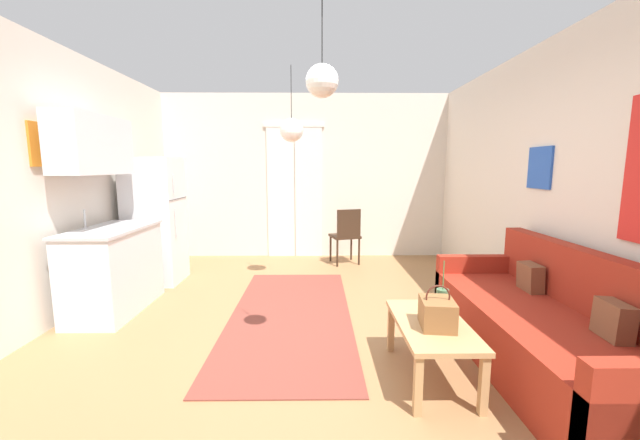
% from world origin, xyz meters
% --- Properties ---
extents(ground_plane, '(5.31, 7.29, 0.10)m').
position_xyz_m(ground_plane, '(0.00, 0.00, -0.05)').
color(ground_plane, '#996D44').
extents(wall_back, '(4.91, 0.13, 2.73)m').
position_xyz_m(wall_back, '(-0.01, 3.39, 1.36)').
color(wall_back, silver).
rests_on(wall_back, ground_plane).
extents(wall_right, '(0.12, 6.89, 2.73)m').
position_xyz_m(wall_right, '(2.41, -0.01, 1.37)').
color(wall_right, silver).
rests_on(wall_right, ground_plane).
extents(area_rug, '(1.23, 2.84, 0.01)m').
position_xyz_m(area_rug, '(-0.09, 0.74, 0.01)').
color(area_rug, brown).
rests_on(area_rug, ground_plane).
extents(couch, '(0.85, 2.18, 0.91)m').
position_xyz_m(couch, '(1.93, -0.29, 0.29)').
color(couch, maroon).
rests_on(couch, ground_plane).
extents(coffee_table, '(0.49, 0.90, 0.43)m').
position_xyz_m(coffee_table, '(1.00, -0.41, 0.37)').
color(coffee_table, tan).
rests_on(coffee_table, ground_plane).
extents(bamboo_vase, '(0.09, 0.09, 0.41)m').
position_xyz_m(bamboo_vase, '(1.12, -0.26, 0.53)').
color(bamboo_vase, '#47704C').
rests_on(bamboo_vase, coffee_table).
extents(handbag, '(0.25, 0.29, 0.30)m').
position_xyz_m(handbag, '(1.01, -0.49, 0.53)').
color(handbag, brown).
rests_on(handbag, coffee_table).
extents(refrigerator, '(0.65, 0.62, 1.65)m').
position_xyz_m(refrigerator, '(-1.95, 1.93, 0.83)').
color(refrigerator, white).
rests_on(refrigerator, ground_plane).
extents(kitchen_counter, '(0.58, 1.16, 2.04)m').
position_xyz_m(kitchen_counter, '(-2.00, 0.91, 0.78)').
color(kitchen_counter, silver).
rests_on(kitchen_counter, ground_plane).
extents(accent_chair, '(0.51, 0.50, 0.88)m').
position_xyz_m(accent_chair, '(0.65, 2.78, 0.50)').
color(accent_chair, '#382619').
rests_on(accent_chair, ground_plane).
extents(pendant_lamp_near, '(0.22, 0.22, 0.74)m').
position_xyz_m(pendant_lamp_near, '(0.21, -0.34, 2.10)').
color(pendant_lamp_near, black).
extents(pendant_lamp_far, '(0.28, 0.28, 0.90)m').
position_xyz_m(pendant_lamp_far, '(-0.12, 1.68, 1.97)').
color(pendant_lamp_far, black).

